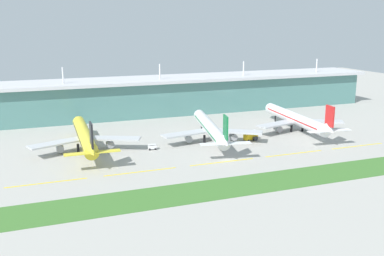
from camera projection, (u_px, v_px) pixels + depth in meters
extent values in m
plane|color=#A8A59E|center=(227.00, 160.00, 180.63)|extent=(600.00, 600.00, 0.00)
cube|color=slate|center=(158.00, 97.00, 271.36)|extent=(280.00, 28.00, 20.35)
cube|color=silver|center=(157.00, 79.00, 268.77)|extent=(288.00, 34.00, 1.80)
cylinder|color=silver|center=(63.00, 75.00, 243.37)|extent=(0.90, 0.90, 9.00)
cylinder|color=silver|center=(160.00, 72.00, 262.41)|extent=(0.90, 0.90, 9.00)
cylinder|color=silver|center=(244.00, 68.00, 281.45)|extent=(0.90, 0.90, 9.00)
cylinder|color=silver|center=(317.00, 65.00, 300.49)|extent=(0.90, 0.90, 9.00)
cylinder|color=yellow|center=(84.00, 135.00, 194.28)|extent=(7.31, 58.17, 5.80)
cone|color=yellow|center=(78.00, 121.00, 222.80)|extent=(5.61, 4.14, 5.51)
cone|color=yellow|center=(93.00, 152.00, 164.55)|extent=(5.10, 6.75, 5.72)
cube|color=black|center=(91.00, 135.00, 163.97)|extent=(0.87, 6.42, 9.50)
cube|color=yellow|center=(77.00, 154.00, 163.32)|extent=(10.08, 3.46, 0.36)
cube|color=yellow|center=(107.00, 151.00, 166.80)|extent=(10.08, 3.46, 0.36)
cube|color=#B7BABF|center=(57.00, 143.00, 186.72)|extent=(24.86, 14.78, 0.70)
cylinder|color=gray|center=(60.00, 148.00, 189.08)|extent=(3.32, 4.58, 3.20)
cube|color=#B7BABF|center=(113.00, 138.00, 194.31)|extent=(24.72, 15.80, 0.70)
cylinder|color=gray|center=(110.00, 144.00, 195.91)|extent=(3.32, 4.58, 3.20)
cylinder|color=black|center=(81.00, 134.00, 215.39)|extent=(0.70, 0.70, 3.60)
cylinder|color=black|center=(78.00, 148.00, 191.60)|extent=(1.10, 1.10, 3.60)
cylinder|color=black|center=(93.00, 147.00, 193.63)|extent=(1.10, 1.10, 3.60)
cube|color=black|center=(84.00, 134.00, 194.18)|extent=(7.20, 52.37, 0.60)
cylinder|color=silver|center=(210.00, 128.00, 208.76)|extent=(17.51, 59.62, 5.80)
cone|color=silver|center=(198.00, 114.00, 239.32)|extent=(6.19, 5.01, 5.51)
cone|color=silver|center=(226.00, 143.00, 176.95)|extent=(6.15, 7.47, 5.72)
cube|color=#146B38|center=(226.00, 127.00, 176.40)|extent=(1.96, 6.41, 9.50)
cube|color=silver|center=(212.00, 144.00, 176.64)|extent=(10.44, 5.12, 0.36)
cube|color=silver|center=(239.00, 143.00, 178.32)|extent=(10.44, 5.12, 0.36)
cube|color=#B7BABF|center=(186.00, 133.00, 202.98)|extent=(24.84, 11.08, 0.70)
cylinder|color=gray|center=(188.00, 138.00, 205.20)|extent=(4.03, 5.05, 3.20)
cube|color=#B7BABF|center=(237.00, 131.00, 206.64)|extent=(23.77, 18.90, 0.70)
cylinder|color=gray|center=(233.00, 137.00, 208.50)|extent=(4.03, 5.05, 3.20)
cylinder|color=black|center=(202.00, 126.00, 231.34)|extent=(0.70, 0.70, 3.60)
cylinder|color=black|center=(204.00, 139.00, 206.48)|extent=(1.10, 1.10, 3.60)
cylinder|color=black|center=(218.00, 138.00, 207.46)|extent=(1.10, 1.10, 3.60)
cube|color=#146B38|center=(210.00, 127.00, 208.66)|extent=(16.37, 53.78, 0.60)
cylinder|color=white|center=(295.00, 118.00, 228.96)|extent=(11.05, 59.82, 5.80)
cone|color=white|center=(269.00, 107.00, 258.75)|extent=(5.84, 4.47, 5.51)
cone|color=white|center=(330.00, 131.00, 197.97)|extent=(5.50, 7.04, 5.72)
cube|color=red|center=(330.00, 116.00, 197.40)|extent=(1.26, 6.44, 9.50)
cube|color=white|center=(319.00, 131.00, 197.06)|extent=(10.24, 4.07, 0.36)
cube|color=white|center=(340.00, 130.00, 199.90)|extent=(10.24, 4.07, 0.36)
cube|color=#B7BABF|center=(277.00, 124.00, 222.03)|extent=(24.94, 13.49, 0.70)
cylinder|color=gray|center=(278.00, 129.00, 224.34)|extent=(3.59, 4.77, 3.20)
cube|color=#B7BABF|center=(319.00, 121.00, 228.22)|extent=(24.46, 16.98, 0.70)
cylinder|color=gray|center=(316.00, 126.00, 229.91)|extent=(3.59, 4.77, 3.20)
cylinder|color=black|center=(275.00, 118.00, 250.99)|extent=(0.70, 0.70, 3.60)
cylinder|color=black|center=(291.00, 129.00, 226.42)|extent=(1.10, 1.10, 3.60)
cylinder|color=black|center=(302.00, 128.00, 228.08)|extent=(1.10, 1.10, 3.60)
cube|color=red|center=(295.00, 118.00, 228.87)|extent=(10.56, 53.89, 0.60)
cube|color=yellow|center=(47.00, 183.00, 154.82)|extent=(28.00, 0.70, 0.04)
cube|color=yellow|center=(141.00, 172.00, 166.38)|extent=(28.00, 0.70, 0.04)
cube|color=yellow|center=(222.00, 162.00, 177.94)|extent=(28.00, 0.70, 0.04)
cube|color=yellow|center=(294.00, 154.00, 189.50)|extent=(28.00, 0.70, 0.04)
cube|color=yellow|center=(357.00, 146.00, 201.06)|extent=(28.00, 0.70, 0.04)
cube|color=#3D702D|center=(261.00, 183.00, 154.89)|extent=(300.00, 18.00, 0.10)
cube|color=silver|center=(152.00, 147.00, 195.11)|extent=(3.76, 2.15, 1.60)
cube|color=silver|center=(152.00, 144.00, 194.85)|extent=(3.40, 2.11, 0.16)
cylinder|color=black|center=(155.00, 148.00, 196.37)|extent=(0.93, 0.44, 0.90)
cylinder|color=black|center=(155.00, 149.00, 194.85)|extent=(0.93, 0.44, 0.90)
cylinder|color=black|center=(149.00, 148.00, 195.75)|extent=(0.93, 0.44, 0.90)
cylinder|color=black|center=(150.00, 149.00, 194.23)|extent=(0.93, 0.44, 0.90)
cube|color=gold|center=(251.00, 137.00, 210.96)|extent=(7.61, 4.19, 2.60)
cylinder|color=silver|center=(252.00, 132.00, 210.88)|extent=(4.35, 2.87, 2.00)
cylinder|color=black|center=(248.00, 140.00, 208.96)|extent=(0.96, 0.55, 0.90)
cylinder|color=black|center=(245.00, 139.00, 210.85)|extent=(0.96, 0.55, 0.90)
cylinder|color=black|center=(256.00, 139.00, 211.68)|extent=(0.96, 0.55, 0.90)
cylinder|color=black|center=(253.00, 138.00, 213.57)|extent=(0.96, 0.55, 0.90)
cube|color=#333842|center=(253.00, 138.00, 211.51)|extent=(3.82, 4.97, 1.40)
cylinder|color=black|center=(257.00, 139.00, 211.25)|extent=(0.65, 0.97, 0.90)
cylinder|color=black|center=(254.00, 140.00, 209.85)|extent=(0.65, 0.97, 0.90)
cylinder|color=black|center=(252.00, 138.00, 213.49)|extent=(0.65, 0.97, 0.90)
cylinder|color=black|center=(249.00, 139.00, 212.10)|extent=(0.65, 0.97, 0.90)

